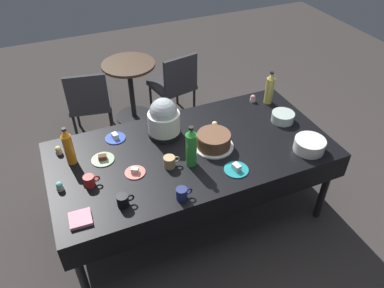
% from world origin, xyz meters
% --- Properties ---
extents(ground, '(9.00, 9.00, 0.00)m').
position_xyz_m(ground, '(0.00, 0.00, 0.00)').
color(ground, '#383330').
extents(potluck_table, '(2.20, 1.10, 0.75)m').
position_xyz_m(potluck_table, '(0.00, 0.00, 0.69)').
color(potluck_table, black).
rests_on(potluck_table, ground).
extents(frosted_layer_cake, '(0.32, 0.32, 0.12)m').
position_xyz_m(frosted_layer_cake, '(0.17, -0.04, 0.81)').
color(frosted_layer_cake, silver).
rests_on(frosted_layer_cake, potluck_table).
extents(slow_cooker, '(0.27, 0.27, 0.34)m').
position_xyz_m(slow_cooker, '(-0.13, 0.26, 0.91)').
color(slow_cooker, black).
rests_on(slow_cooker, potluck_table).
extents(glass_salad_bowl, '(0.19, 0.19, 0.08)m').
position_xyz_m(glass_salad_bowl, '(0.87, 0.05, 0.79)').
color(glass_salad_bowl, '#B2C6BC').
rests_on(glass_salad_bowl, potluck_table).
extents(ceramic_snack_bowl, '(0.24, 0.24, 0.10)m').
position_xyz_m(ceramic_snack_bowl, '(0.83, -0.37, 0.80)').
color(ceramic_snack_bowl, silver).
rests_on(ceramic_snack_bowl, potluck_table).
extents(dessert_plate_cobalt, '(0.17, 0.17, 0.05)m').
position_xyz_m(dessert_plate_cobalt, '(-0.52, 0.37, 0.76)').
color(dessert_plate_cobalt, '#2D4CB2').
rests_on(dessert_plate_cobalt, potluck_table).
extents(dessert_plate_teal, '(0.18, 0.18, 0.05)m').
position_xyz_m(dessert_plate_teal, '(0.20, -0.35, 0.76)').
color(dessert_plate_teal, teal).
rests_on(dessert_plate_teal, potluck_table).
extents(dessert_plate_sage, '(0.17, 0.17, 0.04)m').
position_xyz_m(dessert_plate_sage, '(-0.67, 0.15, 0.76)').
color(dessert_plate_sage, '#8CA87F').
rests_on(dessert_plate_sage, potluck_table).
extents(dessert_plate_coral, '(0.15, 0.15, 0.04)m').
position_xyz_m(dessert_plate_coral, '(-0.49, -0.09, 0.76)').
color(dessert_plate_coral, '#E07266').
rests_on(dessert_plate_coral, potluck_table).
extents(cupcake_rose, '(0.05, 0.05, 0.07)m').
position_xyz_m(cupcake_rose, '(0.28, 0.18, 0.78)').
color(cupcake_rose, beige).
rests_on(cupcake_rose, potluck_table).
extents(cupcake_vanilla, '(0.05, 0.05, 0.07)m').
position_xyz_m(cupcake_vanilla, '(-1.01, -0.05, 0.78)').
color(cupcake_vanilla, beige).
rests_on(cupcake_vanilla, potluck_table).
extents(cupcake_lemon, '(0.05, 0.05, 0.07)m').
position_xyz_m(cupcake_lemon, '(0.79, 0.42, 0.78)').
color(cupcake_lemon, beige).
rests_on(cupcake_lemon, potluck_table).
extents(cupcake_cocoa, '(0.05, 0.05, 0.07)m').
position_xyz_m(cupcake_cocoa, '(-0.97, 0.36, 0.78)').
color(cupcake_cocoa, beige).
rests_on(cupcake_cocoa, potluck_table).
extents(soda_bottle_ginger_ale, '(0.08, 0.08, 0.32)m').
position_xyz_m(soda_bottle_ginger_ale, '(0.91, 0.35, 0.90)').
color(soda_bottle_ginger_ale, gold).
rests_on(soda_bottle_ginger_ale, potluck_table).
extents(soda_bottle_lime_soda, '(0.08, 0.08, 0.34)m').
position_xyz_m(soda_bottle_lime_soda, '(-0.07, -0.16, 0.91)').
color(soda_bottle_lime_soda, green).
rests_on(soda_bottle_lime_soda, potluck_table).
extents(soda_bottle_orange_juice, '(0.07, 0.07, 0.31)m').
position_xyz_m(soda_bottle_orange_juice, '(-0.89, 0.21, 0.90)').
color(soda_bottle_orange_juice, orange).
rests_on(soda_bottle_orange_juice, potluck_table).
extents(coffee_mug_black, '(0.12, 0.08, 0.09)m').
position_xyz_m(coffee_mug_black, '(-0.64, -0.36, 0.79)').
color(coffee_mug_black, black).
rests_on(coffee_mug_black, potluck_table).
extents(coffee_mug_red, '(0.12, 0.08, 0.08)m').
position_xyz_m(coffee_mug_red, '(-0.81, -0.09, 0.79)').
color(coffee_mug_red, '#B2231E').
rests_on(coffee_mug_red, potluck_table).
extents(coffee_mug_tan, '(0.13, 0.09, 0.09)m').
position_xyz_m(coffee_mug_tan, '(-0.23, -0.12, 0.79)').
color(coffee_mug_tan, tan).
rests_on(coffee_mug_tan, potluck_table).
extents(coffee_mug_navy, '(0.12, 0.08, 0.09)m').
position_xyz_m(coffee_mug_navy, '(-0.27, -0.45, 0.79)').
color(coffee_mug_navy, navy).
rests_on(coffee_mug_navy, potluck_table).
extents(paper_napkin_stack, '(0.15, 0.15, 0.02)m').
position_xyz_m(paper_napkin_stack, '(-0.93, -0.37, 0.76)').
color(paper_napkin_stack, pink).
rests_on(paper_napkin_stack, potluck_table).
extents(maroon_chair_left, '(0.51, 0.51, 0.85)m').
position_xyz_m(maroon_chair_left, '(-0.56, 1.47, 0.49)').
color(maroon_chair_left, '#333338').
rests_on(maroon_chair_left, ground).
extents(maroon_chair_right, '(0.52, 0.52, 0.85)m').
position_xyz_m(maroon_chair_right, '(0.41, 1.47, 0.49)').
color(maroon_chair_right, '#333338').
rests_on(maroon_chair_right, ground).
extents(round_cafe_table, '(0.60, 0.60, 0.72)m').
position_xyz_m(round_cafe_table, '(-0.05, 1.69, 0.50)').
color(round_cafe_table, '#473323').
rests_on(round_cafe_table, ground).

